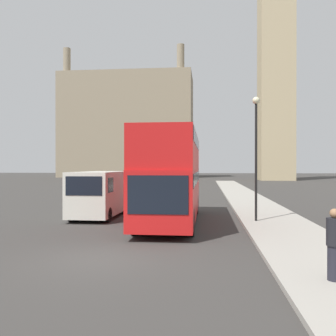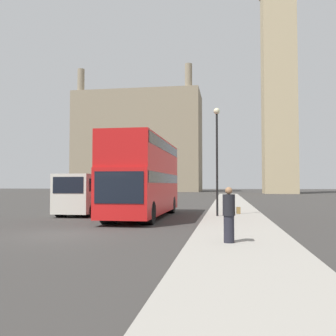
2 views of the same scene
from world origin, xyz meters
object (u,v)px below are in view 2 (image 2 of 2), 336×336
clock_tower (278,41)px  street_lamp (217,146)px  pedestrian (229,215)px  red_double_decker_bus (144,175)px  parked_sedan (150,195)px  white_van (86,193)px

clock_tower → street_lamp: bearing=-101.1°
pedestrian → street_lamp: street_lamp is taller
red_double_decker_bus → parked_sedan: bearing=100.7°
clock_tower → white_van: clock_tower is taller
parked_sedan → red_double_decker_bus: bearing=-79.3°
clock_tower → red_double_decker_bus: 69.70m
clock_tower → pedestrian: (-11.29, -70.40, -31.81)m
clock_tower → red_double_decker_bus: bearing=-104.9°
white_van → street_lamp: size_ratio=0.92×
clock_tower → parked_sedan: clock_tower is taller
pedestrian → white_van: bearing=128.6°
red_double_decker_bus → pedestrian: red_double_decker_bus is taller
parked_sedan → street_lamp: bearing=-68.7°
white_van → street_lamp: bearing=-10.5°
white_van → parked_sedan: white_van is taller
clock_tower → pedestrian: bearing=-99.1°
pedestrian → red_double_decker_bus: bearing=116.4°
clock_tower → white_van: bearing=-109.0°
white_van → street_lamp: street_lamp is taller
red_double_decker_bus → parked_sedan: red_double_decker_bus is taller
white_van → parked_sedan: (0.19, 19.58, -0.66)m
street_lamp → parked_sedan: bearing=111.3°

